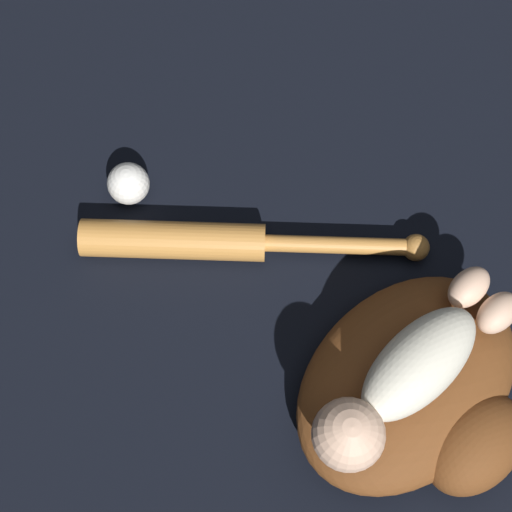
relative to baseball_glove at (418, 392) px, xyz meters
The scene contains 5 objects.
ground_plane 0.10m from the baseball_glove, 110.43° to the right, with size 6.00×6.00×0.00m, color black.
baseball_glove is the anchor object (origin of this frame).
baby_figure 0.10m from the baseball_glove, 17.05° to the right, with size 0.36×0.21×0.10m.
baseball_bat 0.40m from the baseball_glove, 61.96° to the right, with size 0.52×0.27×0.06m.
baseball 0.56m from the baseball_glove, 61.29° to the right, with size 0.07×0.07×0.07m.
Camera 1 is at (0.36, 0.26, 1.27)m, focal length 60.00 mm.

